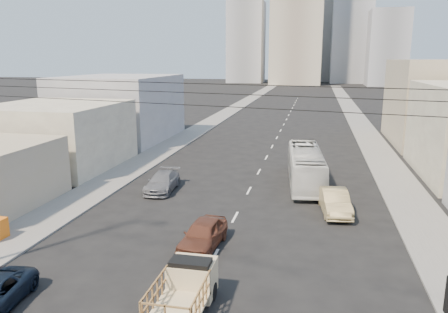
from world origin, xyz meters
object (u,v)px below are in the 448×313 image
at_px(city_bus, 306,166).
at_px(sedan_brown, 203,234).
at_px(flatbed_pickup, 185,288).
at_px(sedan_tan, 335,202).
at_px(sedan_grey, 162,182).

distance_m(city_bus, sedan_brown, 14.71).
bearing_deg(city_bus, flatbed_pickup, -107.09).
bearing_deg(sedan_tan, flatbed_pickup, -122.58).
bearing_deg(sedan_grey, sedan_brown, -62.33).
bearing_deg(flatbed_pickup, sedan_grey, 112.80).
bearing_deg(city_bus, sedan_tan, -77.60).
bearing_deg(sedan_grey, flatbed_pickup, -70.57).
bearing_deg(sedan_brown, sedan_grey, 125.77).
height_order(flatbed_pickup, sedan_tan, flatbed_pickup).
distance_m(flatbed_pickup, sedan_grey, 17.15).
height_order(sedan_brown, sedan_grey, sedan_brown).
relative_size(flatbed_pickup, sedan_tan, 0.92).
height_order(city_bus, sedan_grey, city_bus).
relative_size(sedan_brown, sedan_grey, 0.93).
xyz_separation_m(flatbed_pickup, sedan_brown, (-0.87, 6.21, -0.33)).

